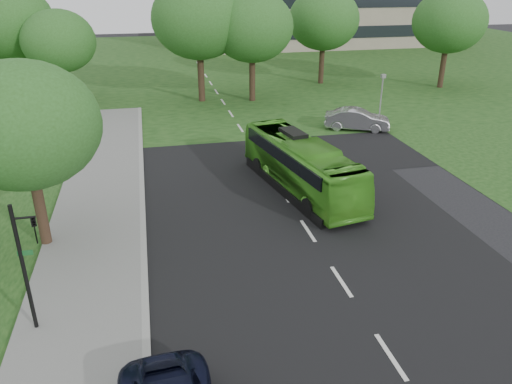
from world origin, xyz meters
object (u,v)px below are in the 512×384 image
(tree_park_a, at_px, (59,41))
(tree_park_b, at_px, (198,19))
(camera_pole, at_px, (381,93))
(tree_side_near, at_px, (24,125))
(tree_park_c, at_px, (252,27))
(sedan, at_px, (357,119))
(tree_park_e, at_px, (450,21))
(tree_park_d, at_px, (324,20))
(tree_park_f, at_px, (9,21))
(traffic_light, at_px, (27,260))
(bus, at_px, (301,165))

(tree_park_a, bearing_deg, tree_park_b, -4.07)
(camera_pole, bearing_deg, tree_side_near, -126.36)
(tree_park_c, xyz_separation_m, sedan, (5.50, -10.15, -5.46))
(sedan, bearing_deg, tree_park_e, -26.37)
(tree_park_a, bearing_deg, tree_park_d, 9.68)
(tree_park_f, bearing_deg, tree_side_near, -77.50)
(tree_park_d, bearing_deg, tree_side_near, -127.63)
(tree_park_c, distance_m, tree_park_d, 10.02)
(tree_park_b, distance_m, tree_side_near, 25.40)
(tree_park_f, height_order, traffic_light, tree_park_f)
(tree_park_b, relative_size, sedan, 2.22)
(tree_park_a, height_order, traffic_light, tree_park_a)
(tree_park_f, relative_size, camera_pole, 2.56)
(tree_park_c, height_order, tree_park_e, tree_park_c)
(tree_park_e, bearing_deg, traffic_light, -137.11)
(bus, xyz_separation_m, sedan, (7.11, 9.40, -0.61))
(tree_park_c, relative_size, sedan, 2.01)
(bus, relative_size, camera_pole, 2.57)
(tree_park_b, distance_m, camera_pole, 16.35)
(tree_park_c, relative_size, tree_park_f, 0.94)
(tree_park_d, relative_size, camera_pole, 2.38)
(tree_park_c, xyz_separation_m, tree_park_d, (8.28, 5.64, -0.08))
(tree_park_d, height_order, tree_park_f, tree_park_f)
(tree_park_b, height_order, tree_park_f, tree_park_b)
(tree_park_c, relative_size, tree_park_d, 1.01)
(tree_park_e, xyz_separation_m, sedan, (-13.52, -11.41, -5.38))
(tree_park_d, xyz_separation_m, tree_park_f, (-27.97, -1.20, 0.48))
(tree_park_b, xyz_separation_m, sedan, (9.84, -10.92, -6.08))
(sedan, distance_m, camera_pole, 2.57)
(tree_park_b, distance_m, bus, 21.22)
(tree_park_b, xyz_separation_m, bus, (2.73, -20.32, -5.47))
(tree_park_b, bearing_deg, traffic_light, -106.44)
(tree_park_c, distance_m, camera_pole, 12.80)
(tree_park_b, distance_m, tree_park_f, 15.78)
(tree_park_a, xyz_separation_m, tree_park_e, (34.61, -0.31, 0.87))
(tree_park_b, bearing_deg, tree_park_e, 1.20)
(tree_park_b, relative_size, bus, 1.04)
(tree_park_b, xyz_separation_m, tree_park_f, (-15.35, 3.67, -0.23))
(tree_park_c, xyz_separation_m, traffic_light, (-12.97, -28.46, -3.60))
(tree_park_b, bearing_deg, sedan, -47.95)
(bus, bearing_deg, tree_park_c, 74.59)
(tree_park_f, height_order, camera_pole, tree_park_f)
(tree_park_c, distance_m, bus, 20.21)
(tree_side_near, height_order, sedan, tree_side_near)
(tree_park_a, bearing_deg, sedan, -29.06)
(tree_park_f, bearing_deg, tree_park_e, -4.69)
(tree_park_c, xyz_separation_m, tree_park_e, (19.03, 1.26, -0.08))
(sedan, bearing_deg, tree_park_f, 83.42)
(tree_park_e, relative_size, sedan, 1.98)
(tree_side_near, bearing_deg, sedan, 33.47)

